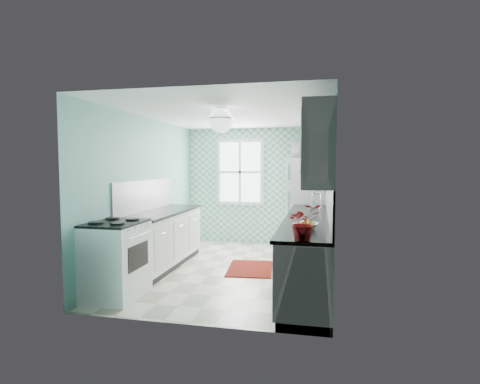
% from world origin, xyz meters
% --- Properties ---
extents(floor, '(3.00, 4.40, 0.02)m').
position_xyz_m(floor, '(0.00, 0.00, -0.01)').
color(floor, '#EEE2CB').
rests_on(floor, ground).
extents(ceiling, '(3.00, 4.40, 0.02)m').
position_xyz_m(ceiling, '(0.00, 0.00, 2.51)').
color(ceiling, white).
rests_on(ceiling, wall_back).
extents(wall_back, '(3.00, 0.02, 2.50)m').
position_xyz_m(wall_back, '(0.00, 2.21, 1.25)').
color(wall_back, '#66A498').
rests_on(wall_back, floor).
extents(wall_front, '(3.00, 0.02, 2.50)m').
position_xyz_m(wall_front, '(0.00, -2.21, 1.25)').
color(wall_front, '#66A498').
rests_on(wall_front, floor).
extents(wall_left, '(0.02, 4.40, 2.50)m').
position_xyz_m(wall_left, '(-1.51, 0.00, 1.25)').
color(wall_left, '#66A498').
rests_on(wall_left, floor).
extents(wall_right, '(0.02, 4.40, 2.50)m').
position_xyz_m(wall_right, '(1.51, 0.00, 1.25)').
color(wall_right, '#66A498').
rests_on(wall_right, floor).
extents(accent_wall, '(3.00, 0.01, 2.50)m').
position_xyz_m(accent_wall, '(0.00, 2.19, 1.25)').
color(accent_wall, '#57BE97').
rests_on(accent_wall, wall_back).
extents(window, '(1.04, 0.05, 1.44)m').
position_xyz_m(window, '(-0.35, 2.16, 1.55)').
color(window, white).
rests_on(window, wall_back).
extents(backsplash_right, '(0.02, 3.60, 0.51)m').
position_xyz_m(backsplash_right, '(1.49, -0.40, 1.20)').
color(backsplash_right, white).
rests_on(backsplash_right, wall_right).
extents(backsplash_left, '(0.02, 2.15, 0.51)m').
position_xyz_m(backsplash_left, '(-1.49, -0.07, 1.20)').
color(backsplash_left, white).
rests_on(backsplash_left, wall_left).
extents(upper_cabinets_right, '(0.33, 3.20, 0.90)m').
position_xyz_m(upper_cabinets_right, '(1.33, -0.60, 1.90)').
color(upper_cabinets_right, white).
rests_on(upper_cabinets_right, wall_right).
extents(upper_cabinet_fridge, '(0.40, 0.74, 0.40)m').
position_xyz_m(upper_cabinet_fridge, '(1.30, 1.83, 2.25)').
color(upper_cabinet_fridge, white).
rests_on(upper_cabinet_fridge, wall_right).
extents(ceiling_light, '(0.34, 0.34, 0.35)m').
position_xyz_m(ceiling_light, '(0.00, -0.80, 2.32)').
color(ceiling_light, silver).
rests_on(ceiling_light, ceiling).
extents(base_cabinets_right, '(0.60, 3.60, 0.90)m').
position_xyz_m(base_cabinets_right, '(1.20, -0.40, 0.45)').
color(base_cabinets_right, white).
rests_on(base_cabinets_right, floor).
extents(countertop_right, '(0.63, 3.60, 0.04)m').
position_xyz_m(countertop_right, '(1.19, -0.40, 0.92)').
color(countertop_right, black).
rests_on(countertop_right, base_cabinets_right).
extents(base_cabinets_left, '(0.60, 2.15, 0.90)m').
position_xyz_m(base_cabinets_left, '(-1.20, -0.07, 0.45)').
color(base_cabinets_left, white).
rests_on(base_cabinets_left, floor).
extents(countertop_left, '(0.63, 2.15, 0.04)m').
position_xyz_m(countertop_left, '(-1.19, -0.07, 0.92)').
color(countertop_left, black).
rests_on(countertop_left, base_cabinets_left).
extents(fridge, '(0.80, 0.80, 1.85)m').
position_xyz_m(fridge, '(1.11, 1.78, 0.92)').
color(fridge, white).
rests_on(fridge, floor).
extents(stove, '(0.64, 0.80, 0.96)m').
position_xyz_m(stove, '(-1.20, -1.57, 0.50)').
color(stove, silver).
rests_on(stove, floor).
extents(sink, '(0.51, 0.43, 0.53)m').
position_xyz_m(sink, '(1.20, 0.70, 0.93)').
color(sink, silver).
rests_on(sink, countertop_right).
extents(rug, '(0.81, 1.08, 0.02)m').
position_xyz_m(rug, '(0.26, 0.06, 0.01)').
color(rug, '#780602').
rests_on(rug, floor).
extents(dish_towel, '(0.08, 0.24, 0.36)m').
position_xyz_m(dish_towel, '(0.89, 0.67, 0.48)').
color(dish_towel, '#56BFAD').
rests_on(dish_towel, base_cabinets_right).
extents(fruit_bowl, '(0.32, 0.32, 0.07)m').
position_xyz_m(fruit_bowl, '(1.20, -1.41, 0.98)').
color(fruit_bowl, white).
rests_on(fruit_bowl, countertop_right).
extents(potted_plant, '(0.42, 0.39, 0.37)m').
position_xyz_m(potted_plant, '(1.20, -2.10, 1.12)').
color(potted_plant, '#A61D1D').
rests_on(potted_plant, countertop_right).
extents(soap_bottle, '(0.09, 0.09, 0.19)m').
position_xyz_m(soap_bottle, '(1.25, 1.03, 1.03)').
color(soap_bottle, '#8AB2BB').
rests_on(soap_bottle, countertop_right).
extents(microwave, '(0.62, 0.42, 0.34)m').
position_xyz_m(microwave, '(1.11, 1.78, 2.02)').
color(microwave, white).
rests_on(microwave, fridge).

